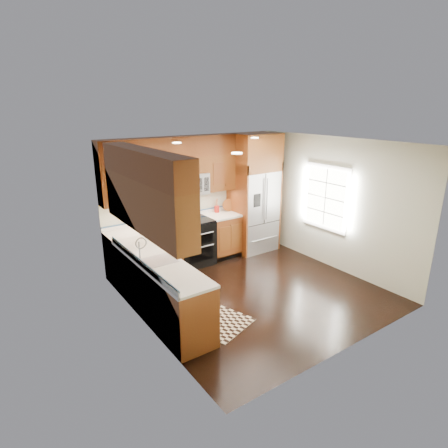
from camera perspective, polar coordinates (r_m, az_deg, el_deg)
ground at (r=6.79m, az=4.51°, el=-10.16°), size 4.00×4.00×0.00m
wall_back at (r=7.87m, az=-4.48°, el=3.95°), size 4.00×0.02×2.60m
wall_left at (r=5.31m, az=-12.17°, el=-3.34°), size 0.02×4.00×2.60m
wall_right at (r=7.68m, az=16.44°, el=2.90°), size 0.02×4.00×2.60m
window at (r=7.76m, az=15.26°, el=3.92°), size 0.04×1.10×1.30m
base_cabinets at (r=6.68m, az=-8.65°, el=-6.52°), size 2.85×3.00×0.90m
countertop at (r=6.66m, az=-8.18°, el=-2.21°), size 2.86×3.01×0.04m
upper_cabinets at (r=6.41m, az=-9.41°, el=7.20°), size 2.85×3.00×1.15m
range at (r=7.73m, az=-4.68°, el=-2.78°), size 0.76×0.67×0.95m
microwave at (r=7.50m, az=-5.42°, el=6.05°), size 0.76×0.40×0.42m
refrigerator at (r=8.30m, az=4.61°, el=4.70°), size 0.98×0.75×2.60m
sink_faucet at (r=5.71m, az=-10.41°, el=-5.01°), size 0.54×0.44×0.37m
rug at (r=6.05m, az=-2.76°, el=-13.88°), size 1.20×1.54×0.01m
knife_block at (r=7.24m, az=-9.72°, el=0.45°), size 0.11×0.15×0.27m
utensil_crock at (r=8.09m, az=-1.11°, el=2.51°), size 0.14×0.14×0.30m
cutting_board at (r=8.22m, az=0.69°, el=2.07°), size 0.34×0.34×0.02m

